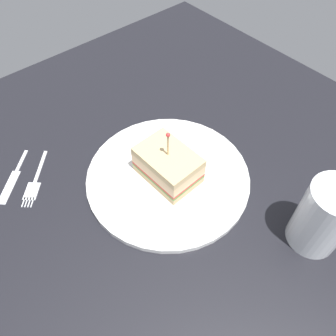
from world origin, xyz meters
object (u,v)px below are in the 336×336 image
(sandwich_half_center, at_px, (168,165))
(drink_glass, at_px, (322,220))
(fork, at_px, (34,184))
(knife, at_px, (13,178))
(plate, at_px, (168,177))

(sandwich_half_center, height_order, drink_glass, drink_glass)
(fork, bearing_deg, knife, 33.45)
(drink_glass, bearing_deg, plate, 22.26)
(plate, xyz_separation_m, fork, (0.14, 0.18, -0.00))
(sandwich_half_center, bearing_deg, plate, 37.87)
(plate, distance_m, knife, 0.27)
(drink_glass, relative_size, knife, 1.28)
(sandwich_half_center, height_order, knife, sandwich_half_center)
(knife, bearing_deg, drink_glass, -143.42)
(sandwich_half_center, xyz_separation_m, drink_glass, (-0.23, -0.09, 0.01))
(plate, bearing_deg, drink_glass, -157.74)
(fork, bearing_deg, plate, -127.59)
(sandwich_half_center, distance_m, fork, 0.24)
(drink_glass, height_order, knife, drink_glass)
(fork, xyz_separation_m, knife, (0.03, 0.02, 0.00))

